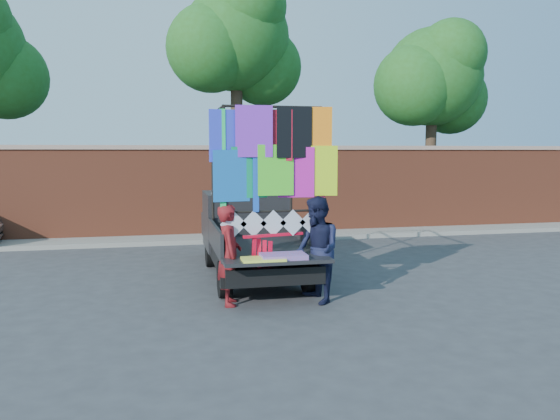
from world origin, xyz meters
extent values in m
plane|color=#38383A|center=(0.00, 0.00, 0.00)|extent=(90.00, 90.00, 0.00)
cube|color=#99462C|center=(0.00, 7.00, 1.25)|extent=(30.00, 0.35, 2.50)
cube|color=tan|center=(0.00, 7.00, 2.55)|extent=(30.00, 0.45, 0.12)
cube|color=gray|center=(0.00, 6.30, 0.06)|extent=(30.00, 1.20, 0.12)
sphere|color=#245B1A|center=(-5.60, 8.60, 4.55)|extent=(2.40, 2.40, 2.40)
cylinder|color=#38281C|center=(1.00, 8.20, 2.73)|extent=(0.36, 0.36, 5.46)
sphere|color=#245B1A|center=(1.00, 8.20, 5.85)|extent=(3.20, 3.20, 3.20)
sphere|color=#245B1A|center=(1.90, 8.60, 5.07)|extent=(2.40, 2.40, 2.40)
sphere|color=#245B1A|center=(0.20, 7.90, 5.46)|extent=(2.60, 2.60, 2.60)
sphere|color=#245B1A|center=(1.30, 7.60, 6.63)|extent=(2.20, 2.20, 2.20)
cylinder|color=#38281C|center=(7.50, 8.20, 2.27)|extent=(0.36, 0.36, 4.55)
sphere|color=#245B1A|center=(7.50, 8.20, 4.88)|extent=(3.20, 3.20, 3.20)
sphere|color=#245B1A|center=(8.40, 8.60, 4.23)|extent=(2.40, 2.40, 2.40)
sphere|color=#245B1A|center=(6.70, 7.90, 4.55)|extent=(2.60, 2.60, 2.60)
sphere|color=#245B1A|center=(7.80, 7.60, 5.52)|extent=(2.20, 2.20, 2.20)
cylinder|color=black|center=(-0.31, 2.90, 0.31)|extent=(0.21, 0.62, 0.62)
cylinder|color=black|center=(-0.31, 0.36, 0.31)|extent=(0.21, 0.62, 0.62)
cylinder|color=black|center=(1.16, 2.90, 0.31)|extent=(0.21, 0.62, 0.62)
cylinder|color=black|center=(1.16, 0.36, 0.31)|extent=(0.21, 0.62, 0.62)
cube|color=black|center=(0.43, 1.58, 0.47)|extent=(1.60, 3.95, 0.28)
cube|color=black|center=(0.43, 0.87, 0.73)|extent=(1.69, 2.17, 0.09)
cube|color=black|center=(-0.40, 0.87, 0.94)|extent=(0.06, 2.17, 0.42)
cube|color=black|center=(1.25, 0.87, 0.94)|extent=(0.06, 2.17, 0.42)
cube|color=black|center=(0.43, 1.94, 0.94)|extent=(1.69, 0.06, 0.42)
cube|color=black|center=(0.43, 2.85, 0.99)|extent=(1.69, 1.51, 1.18)
cube|color=#8C9EAD|center=(0.43, 2.43, 1.37)|extent=(1.51, 0.06, 0.52)
cube|color=#8C9EAD|center=(0.43, 3.56, 1.18)|extent=(1.51, 0.09, 0.66)
cube|color=black|center=(0.43, 3.89, 0.75)|extent=(1.65, 0.85, 0.52)
cube|color=black|center=(0.43, -0.44, 0.75)|extent=(1.69, 0.52, 0.06)
cube|color=black|center=(0.43, -0.23, 0.40)|extent=(1.74, 0.14, 0.17)
cylinder|color=black|center=(-0.35, -0.11, 1.96)|extent=(0.05, 0.05, 2.35)
cylinder|color=black|center=(-0.35, 1.86, 1.96)|extent=(0.05, 0.05, 2.35)
cylinder|color=black|center=(1.20, -0.11, 1.96)|extent=(0.05, 0.05, 2.35)
cylinder|color=black|center=(1.20, 1.86, 1.96)|extent=(0.05, 0.05, 2.35)
cylinder|color=black|center=(0.43, -0.11, 3.13)|extent=(1.60, 0.04, 0.04)
cylinder|color=black|center=(0.43, 1.86, 3.13)|extent=(1.60, 0.04, 0.04)
cylinder|color=black|center=(-0.35, 0.87, 3.13)|extent=(0.04, 2.02, 0.04)
cylinder|color=black|center=(1.20, 0.87, 3.13)|extent=(0.04, 2.02, 0.04)
cylinder|color=black|center=(0.43, -0.11, 1.49)|extent=(1.60, 0.04, 0.04)
cube|color=#3546FF|center=(-0.28, -0.13, 2.71)|extent=(0.58, 0.01, 0.80)
cube|color=purple|center=(0.07, -0.17, 2.71)|extent=(0.58, 0.01, 0.80)
cube|color=red|center=(0.43, -0.13, 2.71)|extent=(0.58, 0.01, 0.80)
cube|color=black|center=(0.78, -0.17, 2.71)|extent=(0.58, 0.01, 0.80)
cube|color=orange|center=(1.13, -0.13, 2.71)|extent=(0.58, 0.01, 0.80)
cube|color=blue|center=(-0.28, -0.17, 2.10)|extent=(0.58, 0.01, 0.80)
cube|color=#0A995A|center=(0.07, -0.13, 2.10)|extent=(0.58, 0.01, 0.80)
cube|color=#4BEB29|center=(0.43, -0.17, 2.10)|extent=(0.58, 0.01, 0.80)
cube|color=#D217AB|center=(0.78, -0.13, 2.10)|extent=(0.58, 0.01, 0.80)
cube|color=#BBE818|center=(1.13, -0.17, 2.10)|extent=(0.58, 0.01, 0.80)
cube|color=#1BDC64|center=(-0.37, -0.15, 2.29)|extent=(0.09, 0.01, 1.60)
cube|color=#D6235E|center=(1.23, -0.15, 2.29)|extent=(0.09, 0.01, 1.60)
cube|color=blue|center=(0.14, -0.15, 2.29)|extent=(0.09, 0.01, 1.60)
cube|color=silver|center=(-0.21, -0.14, 1.30)|extent=(0.43, 0.01, 0.43)
cube|color=silver|center=(0.11, -0.14, 1.30)|extent=(0.43, 0.01, 0.43)
cube|color=silver|center=(0.43, -0.14, 1.30)|extent=(0.43, 0.01, 0.43)
cube|color=silver|center=(0.75, -0.14, 1.30)|extent=(0.43, 0.01, 0.43)
cube|color=silver|center=(1.07, -0.14, 1.30)|extent=(0.43, 0.01, 0.43)
cube|color=#F3367D|center=(0.52, -0.44, 0.82)|extent=(0.71, 0.42, 0.08)
cube|color=#ECFD50|center=(0.19, -0.51, 0.80)|extent=(0.66, 0.38, 0.04)
imported|color=maroon|center=(-0.28, -0.09, 0.81)|extent=(0.43, 0.62, 1.61)
imported|color=#151936|center=(1.12, -0.26, 0.86)|extent=(0.76, 0.92, 1.72)
cube|color=red|center=(0.42, -0.17, 1.11)|extent=(1.01, 0.26, 0.04)
cube|color=red|center=(0.10, -0.19, 0.79)|extent=(0.06, 0.02, 0.59)
cube|color=red|center=(0.18, -0.19, 0.77)|extent=(0.06, 0.02, 0.59)
cube|color=red|center=(0.27, -0.19, 0.75)|extent=(0.06, 0.02, 0.59)
cube|color=red|center=(0.36, -0.19, 0.73)|extent=(0.06, 0.02, 0.59)
camera|label=1|loc=(-1.31, -8.59, 2.44)|focal=35.00mm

